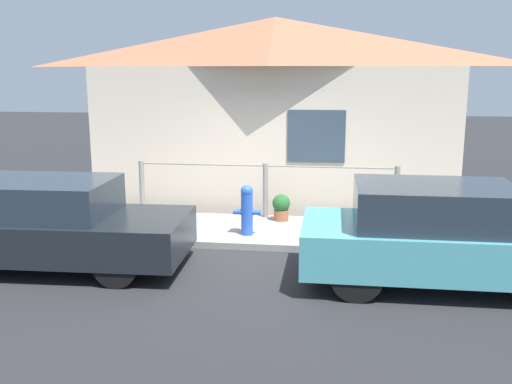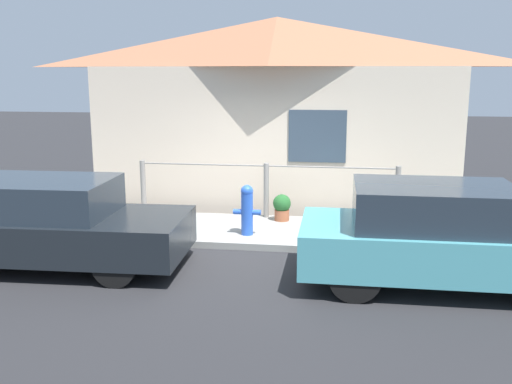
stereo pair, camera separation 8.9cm
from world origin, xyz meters
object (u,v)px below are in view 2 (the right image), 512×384
at_px(car_right, 440,236).
at_px(fire_hydrant, 247,209).
at_px(car_left, 43,223).
at_px(potted_plant_near_hydrant, 282,207).

xyz_separation_m(car_right, fire_hydrant, (-2.85, 1.66, -0.13)).
height_order(car_right, fire_hydrant, car_right).
relative_size(car_right, fire_hydrant, 4.40).
distance_m(car_left, car_right, 5.59).
bearing_deg(car_right, potted_plant_near_hydrant, 131.11).
bearing_deg(fire_hydrant, car_left, -148.71).
relative_size(fire_hydrant, potted_plant_near_hydrant, 1.74).
bearing_deg(car_left, potted_plant_near_hydrant, 37.88).
bearing_deg(car_right, fire_hydrant, 149.43).
distance_m(car_left, fire_hydrant, 3.21).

